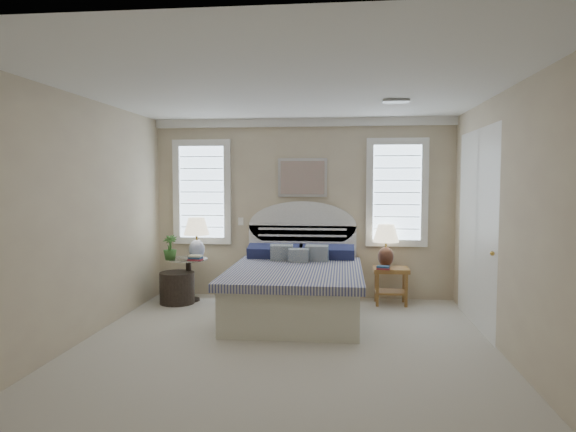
# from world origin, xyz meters

# --- Properties ---
(floor) EXTENTS (4.50, 5.00, 0.01)m
(floor) POSITION_xyz_m (0.00, 0.00, 0.00)
(floor) COLOR beige
(floor) RESTS_ON ground
(ceiling) EXTENTS (4.50, 5.00, 0.01)m
(ceiling) POSITION_xyz_m (0.00, 0.00, 2.70)
(ceiling) COLOR white
(ceiling) RESTS_ON wall_back
(wall_back) EXTENTS (4.50, 0.02, 2.70)m
(wall_back) POSITION_xyz_m (0.00, 2.50, 1.35)
(wall_back) COLOR #BBA78C
(wall_back) RESTS_ON floor
(wall_left) EXTENTS (0.02, 5.00, 2.70)m
(wall_left) POSITION_xyz_m (-2.25, 0.00, 1.35)
(wall_left) COLOR #BBA78C
(wall_left) RESTS_ON floor
(wall_right) EXTENTS (0.02, 5.00, 2.70)m
(wall_right) POSITION_xyz_m (2.25, 0.00, 1.35)
(wall_right) COLOR #BBA78C
(wall_right) RESTS_ON floor
(crown_molding) EXTENTS (4.50, 0.08, 0.12)m
(crown_molding) POSITION_xyz_m (0.00, 2.46, 2.64)
(crown_molding) COLOR white
(crown_molding) RESTS_ON wall_back
(hvac_vent) EXTENTS (0.30, 0.20, 0.02)m
(hvac_vent) POSITION_xyz_m (1.20, 0.80, 2.68)
(hvac_vent) COLOR #B2B2B2
(hvac_vent) RESTS_ON ceiling
(switch_plate) EXTENTS (0.08, 0.01, 0.12)m
(switch_plate) POSITION_xyz_m (-0.95, 2.48, 1.15)
(switch_plate) COLOR white
(switch_plate) RESTS_ON wall_back
(window_left) EXTENTS (0.90, 0.06, 1.60)m
(window_left) POSITION_xyz_m (-1.55, 2.48, 1.60)
(window_left) COLOR silver
(window_left) RESTS_ON wall_back
(window_right) EXTENTS (0.90, 0.06, 1.60)m
(window_right) POSITION_xyz_m (1.40, 2.48, 1.60)
(window_right) COLOR silver
(window_right) RESTS_ON wall_back
(painting) EXTENTS (0.74, 0.04, 0.58)m
(painting) POSITION_xyz_m (0.00, 2.46, 1.82)
(painting) COLOR silver
(painting) RESTS_ON wall_back
(closet_door) EXTENTS (0.02, 1.80, 2.40)m
(closet_door) POSITION_xyz_m (2.23, 1.20, 1.20)
(closet_door) COLOR white
(closet_door) RESTS_ON floor
(bed) EXTENTS (1.72, 2.28, 1.47)m
(bed) POSITION_xyz_m (0.00, 1.46, 0.39)
(bed) COLOR beige
(bed) RESTS_ON floor
(side_table_left) EXTENTS (0.56, 0.56, 0.63)m
(side_table_left) POSITION_xyz_m (-1.65, 2.05, 0.39)
(side_table_left) COLOR black
(side_table_left) RESTS_ON floor
(nightstand_right) EXTENTS (0.50, 0.40, 0.53)m
(nightstand_right) POSITION_xyz_m (1.30, 2.15, 0.39)
(nightstand_right) COLOR olive
(nightstand_right) RESTS_ON floor
(floor_pot) EXTENTS (0.58, 0.58, 0.45)m
(floor_pot) POSITION_xyz_m (-1.77, 1.88, 0.23)
(floor_pot) COLOR black
(floor_pot) RESTS_ON floor
(lamp_left) EXTENTS (0.38, 0.38, 0.61)m
(lamp_left) POSITION_xyz_m (-1.52, 2.03, 1.00)
(lamp_left) COLOR silver
(lamp_left) RESTS_ON side_table_left
(lamp_right) EXTENTS (0.45, 0.45, 0.62)m
(lamp_right) POSITION_xyz_m (1.23, 2.28, 0.91)
(lamp_right) COLOR black
(lamp_right) RESTS_ON nightstand_right
(potted_plant) EXTENTS (0.21, 0.21, 0.36)m
(potted_plant) POSITION_xyz_m (-1.87, 1.89, 0.81)
(potted_plant) COLOR #407F33
(potted_plant) RESTS_ON side_table_left
(books_left) EXTENTS (0.20, 0.16, 0.08)m
(books_left) POSITION_xyz_m (-1.49, 1.88, 0.67)
(books_left) COLOR maroon
(books_left) RESTS_ON side_table_left
(books_right) EXTENTS (0.21, 0.17, 0.05)m
(books_right) POSITION_xyz_m (1.18, 2.00, 0.55)
(books_right) COLOR maroon
(books_right) RESTS_ON nightstand_right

